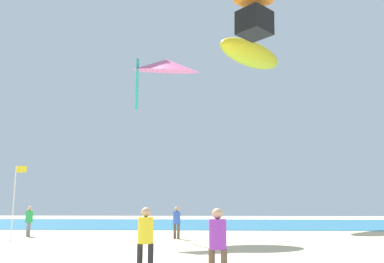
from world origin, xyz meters
name	(u,v)px	position (x,y,z in m)	size (l,w,h in m)	color
ocean_strip	(192,223)	(0.00, 28.18, 0.01)	(110.00, 22.35, 0.03)	#1E6B93
person_near_tent	(177,220)	(0.27, 9.51, 1.05)	(0.42, 0.42, 1.79)	brown
person_leftmost	(218,239)	(2.54, -3.62, 1.07)	(0.47, 0.43, 1.82)	brown
person_central	(146,235)	(0.52, -2.28, 1.07)	(0.48, 0.43, 1.83)	black
person_far_shore	(29,219)	(-8.88, 10.82, 1.05)	(0.43, 0.47, 1.80)	slate
banner_flag	(15,196)	(-8.13, 7.37, 2.36)	(0.61, 0.06, 3.94)	silver
kite_inflatable_yellow	(251,54)	(6.09, 25.10, 16.71)	(7.90, 8.03, 3.24)	yellow
kite_delta_pink	(166,65)	(-0.57, 10.70, 10.61)	(4.98, 5.02, 3.62)	pink
kite_box_orange	(254,7)	(4.55, 5.67, 11.87)	(2.05, 2.05, 3.07)	orange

